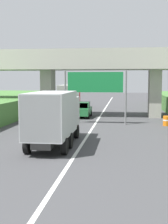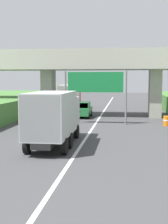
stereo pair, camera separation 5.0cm
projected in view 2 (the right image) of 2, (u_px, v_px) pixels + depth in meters
name	position (u px, v px, depth m)	size (l,w,h in m)	color
lane_centre_stripe	(95.00, 124.00, 29.50)	(0.20, 92.43, 0.01)	white
overpass_bridge	(101.00, 67.00, 35.39)	(40.00, 4.80, 7.50)	#ADA89E
overhead_highway_sign	(95.00, 85.00, 29.29)	(5.88, 0.18, 5.00)	slate
truck_silver	(54.00, 116.00, 19.68)	(2.44, 7.30, 3.44)	black
truck_red	(70.00, 95.00, 45.41)	(2.44, 7.30, 3.44)	black
car_green	(83.00, 110.00, 34.91)	(1.86, 4.10, 1.72)	#236B38
construction_barrel_4	(166.00, 121.00, 28.45)	(0.57, 0.57, 0.90)	orange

